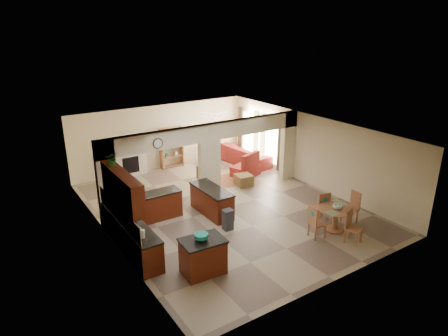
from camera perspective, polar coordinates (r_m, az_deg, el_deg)
floor at (r=13.97m, az=0.12°, el=-5.71°), size 10.00×10.00×0.00m
ceiling at (r=13.00m, az=0.13°, el=5.48°), size 10.00×10.00×0.00m
wall_back at (r=17.61m, az=-8.87°, el=4.42°), size 8.00×0.00×8.00m
wall_front at (r=9.99m, az=16.26°, el=-8.65°), size 8.00×0.00×8.00m
wall_left at (r=11.86m, az=-16.28°, el=-3.97°), size 0.00×10.00×10.00m
wall_right at (r=15.85m, az=12.31°, el=2.44°), size 0.00×10.00×10.00m
partition_left_pier at (r=12.83m, az=-16.37°, el=-2.14°), size 0.60×0.25×2.80m
partition_center_pier at (r=14.32m, az=-2.07°, el=-0.28°), size 0.80×0.25×2.20m
partition_right_pier at (r=16.34m, az=9.10°, el=3.17°), size 0.60×0.25×2.80m
partition_header at (r=13.89m, az=-2.14°, el=5.15°), size 8.00×0.25×0.60m
kitchen_counter at (r=12.25m, az=-12.19°, el=-7.66°), size 2.52×3.29×1.48m
upper_cabinets at (r=11.00m, az=-14.38°, el=-2.75°), size 0.35×2.40×0.90m
peninsula at (r=13.40m, az=-1.76°, el=-4.73°), size 0.70×1.85×0.91m
wall_clock at (r=12.90m, az=-9.43°, el=3.48°), size 0.34×0.03×0.34m
rug at (r=16.17m, az=-0.41°, el=-1.98°), size 1.60×1.30×0.01m
fireplace at (r=17.13m, az=-13.35°, el=0.91°), size 1.60×0.35×1.20m
shelving_unit at (r=17.74m, az=-7.51°, el=2.91°), size 1.00×0.32×1.80m
window_a at (r=17.50m, az=6.89°, el=3.73°), size 0.02×0.90×1.90m
window_b at (r=18.78m, az=3.57°, el=4.96°), size 0.02×0.90×1.90m
glazed_door at (r=18.17m, az=5.15°, el=3.92°), size 0.02×0.70×2.10m
drape_a_left at (r=17.04m, az=8.07°, el=3.23°), size 0.10×0.28×2.30m
drape_a_right at (r=17.92m, az=5.56°, el=4.17°), size 0.10×0.28×2.30m
drape_b_left at (r=18.30m, az=4.59°, el=4.53°), size 0.10×0.28×2.30m
drape_b_right at (r=19.23m, az=2.40°, el=5.34°), size 0.10×0.28×2.30m
ceiling_fan at (r=16.30m, az=-1.26°, el=7.60°), size 1.00×1.00×0.10m
kitchen_island at (r=10.41m, az=-3.03°, el=-12.45°), size 1.15×0.85×0.95m
teal_bowl at (r=10.12m, az=-3.26°, el=-9.81°), size 0.36×0.36×0.17m
trash_can at (r=12.45m, az=0.55°, el=-7.51°), size 0.30×0.25×0.62m
dining_table at (r=12.77m, az=15.67°, el=-6.61°), size 1.10×1.10×0.75m
fruit_bowl at (r=12.62m, az=15.89°, el=-5.30°), size 0.28×0.28×0.15m
sofa at (r=18.24m, az=2.76°, el=1.92°), size 2.88×1.33×0.82m
chaise at (r=16.81m, az=3.07°, el=-0.38°), size 1.30×1.18×0.43m
armchair at (r=16.18m, az=-2.27°, el=-0.75°), size 0.75×0.77×0.66m
ottoman at (r=15.79m, az=2.83°, el=-1.72°), size 0.69×0.69×0.44m
plant at (r=11.33m, az=-15.69°, el=1.29°), size 0.45×0.43×0.40m
chair_north at (r=13.20m, az=13.84°, el=-5.26°), size 0.50×0.50×1.02m
chair_east at (r=13.48m, az=17.87°, el=-5.13°), size 0.46×0.46×1.02m
chair_south at (r=12.25m, az=17.76°, el=-7.74°), size 0.52×0.52×1.02m
chair_west at (r=12.19m, az=12.89°, el=-7.39°), size 0.48×0.48×1.02m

